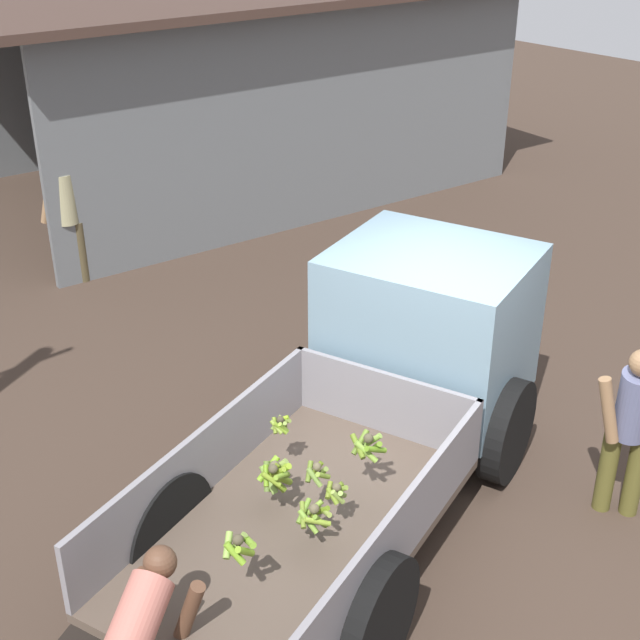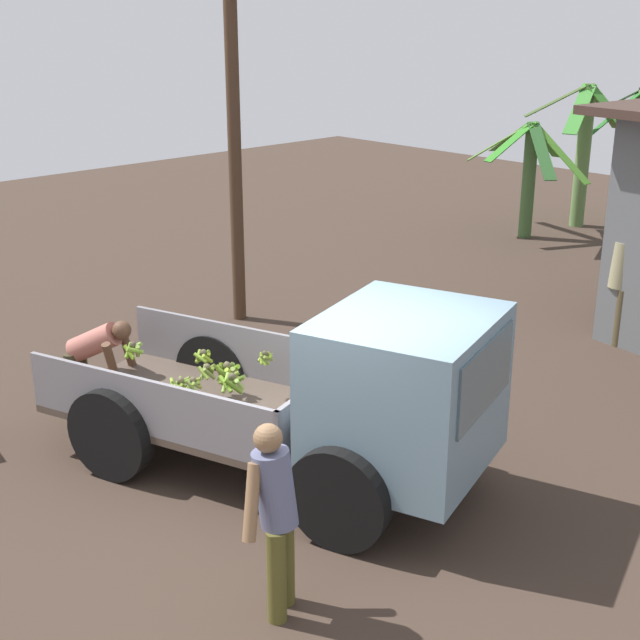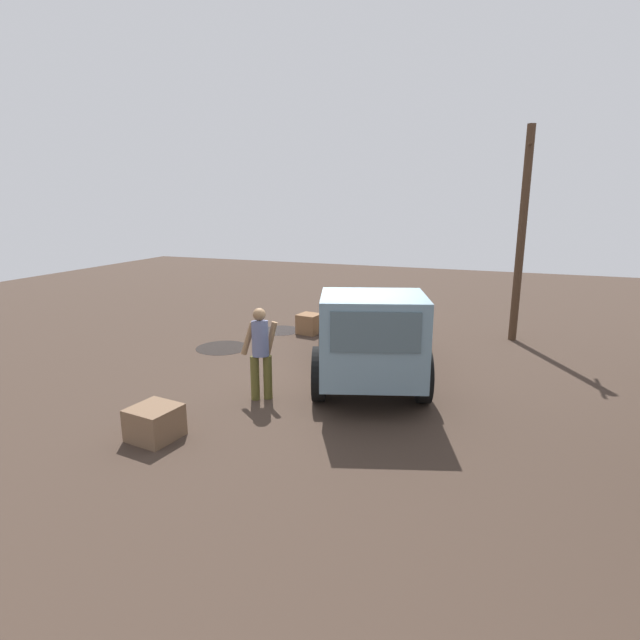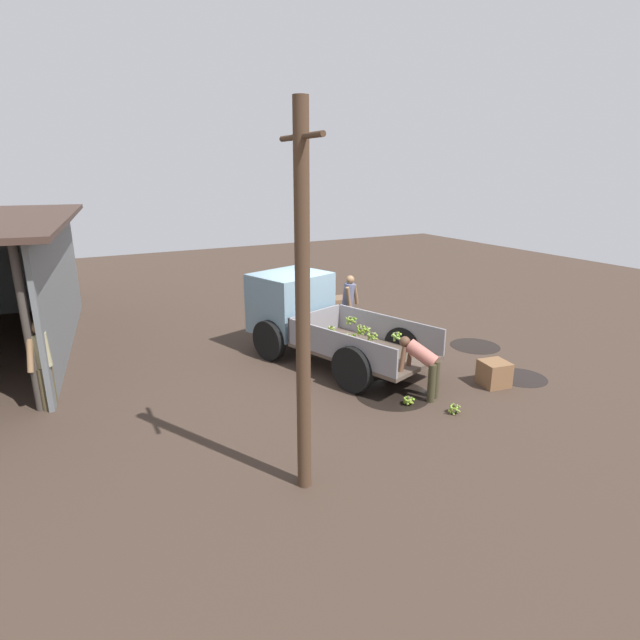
# 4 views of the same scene
# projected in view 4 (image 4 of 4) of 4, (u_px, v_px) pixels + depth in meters

# --- Properties ---
(ground) EXTENTS (36.00, 36.00, 0.00)m
(ground) POSITION_uv_depth(u_px,v_px,m) (321.00, 350.00, 12.49)
(ground) COLOR #3D2F25
(mud_patch_0) EXTENTS (1.10, 1.10, 0.01)m
(mud_patch_0) POSITION_uv_depth(u_px,v_px,m) (521.00, 378.00, 10.84)
(mud_patch_0) COLOR black
(mud_patch_0) RESTS_ON ground
(mud_patch_1) EXTENTS (1.50, 1.50, 0.01)m
(mud_patch_1) POSITION_uv_depth(u_px,v_px,m) (392.00, 395.00, 10.01)
(mud_patch_1) COLOR black
(mud_patch_1) RESTS_ON ground
(mud_patch_2) EXTENTS (1.25, 1.25, 0.01)m
(mud_patch_2) POSITION_uv_depth(u_px,v_px,m) (475.00, 346.00, 12.79)
(mud_patch_2) COLOR black
(mud_patch_2) RESTS_ON ground
(cargo_truck) EXTENTS (4.88, 3.05, 1.92)m
(cargo_truck) POSITION_uv_depth(u_px,v_px,m) (305.00, 313.00, 12.02)
(cargo_truck) COLOR brown
(cargo_truck) RESTS_ON ground
(utility_pole) EXTENTS (1.09, 0.19, 5.15)m
(utility_pole) POSITION_uv_depth(u_px,v_px,m) (303.00, 308.00, 6.39)
(utility_pole) COLOR #473121
(utility_pole) RESTS_ON ground
(person_foreground_visitor) EXTENTS (0.53, 0.62, 1.63)m
(person_foreground_visitor) POSITION_uv_depth(u_px,v_px,m) (349.00, 301.00, 13.56)
(person_foreground_visitor) COLOR brown
(person_foreground_visitor) RESTS_ON ground
(person_worker_loading) EXTENTS (0.87, 0.80, 1.20)m
(person_worker_loading) POSITION_uv_depth(u_px,v_px,m) (422.00, 362.00, 9.72)
(person_worker_loading) COLOR #393421
(person_worker_loading) RESTS_ON ground
(person_bystander_near_shed) EXTENTS (0.65, 0.49, 1.70)m
(person_bystander_near_shed) POSITION_uv_depth(u_px,v_px,m) (42.00, 361.00, 9.23)
(person_bystander_near_shed) COLOR #4E432B
(person_bystander_near_shed) RESTS_ON ground
(banana_bunch_on_ground_0) EXTENTS (0.19, 0.19, 0.17)m
(banana_bunch_on_ground_0) POSITION_uv_depth(u_px,v_px,m) (432.00, 389.00, 10.04)
(banana_bunch_on_ground_0) COLOR brown
(banana_bunch_on_ground_0) RESTS_ON ground
(banana_bunch_on_ground_1) EXTENTS (0.23, 0.21, 0.18)m
(banana_bunch_on_ground_1) POSITION_uv_depth(u_px,v_px,m) (409.00, 400.00, 9.55)
(banana_bunch_on_ground_1) COLOR brown
(banana_bunch_on_ground_1) RESTS_ON ground
(banana_bunch_on_ground_2) EXTENTS (0.24, 0.23, 0.19)m
(banana_bunch_on_ground_2) POSITION_uv_depth(u_px,v_px,m) (454.00, 409.00, 9.20)
(banana_bunch_on_ground_2) COLOR #463F2D
(banana_bunch_on_ground_2) RESTS_ON ground
(wooden_crate_0) EXTENTS (0.62, 0.62, 0.52)m
(wooden_crate_0) POSITION_uv_depth(u_px,v_px,m) (494.00, 373.00, 10.39)
(wooden_crate_0) COLOR brown
(wooden_crate_0) RESTS_ON ground
(wooden_crate_1) EXTENTS (0.73, 0.73, 0.49)m
(wooden_crate_1) POSITION_uv_depth(u_px,v_px,m) (337.00, 305.00, 15.73)
(wooden_crate_1) COLOR brown
(wooden_crate_1) RESTS_ON ground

